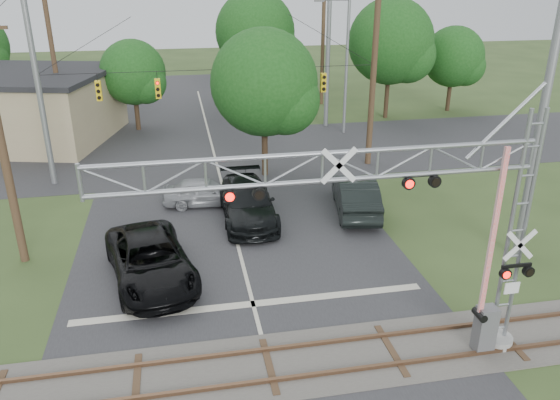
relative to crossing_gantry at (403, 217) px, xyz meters
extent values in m
cube|color=#2C2B2E|center=(-3.81, 8.36, -4.92)|extent=(14.00, 90.00, 0.02)
cube|color=#2C2B2E|center=(-3.81, 22.36, -4.92)|extent=(90.00, 12.00, 0.02)
cube|color=#47423E|center=(-3.81, 0.36, -4.91)|extent=(90.00, 3.20, 0.05)
cube|color=brown|center=(-3.81, -0.36, -4.84)|extent=(90.00, 0.12, 0.14)
cube|color=brown|center=(-3.81, 1.08, -4.84)|extent=(90.00, 0.12, 0.14)
cylinder|color=gray|center=(3.72, 0.06, -4.77)|extent=(0.98, 0.98, 0.33)
cube|color=silver|center=(3.66, -0.26, -2.58)|extent=(0.49, 0.03, 0.38)
cube|color=#5C5D5F|center=(3.06, -0.15, -4.11)|extent=(0.60, 0.49, 1.64)
cube|color=red|center=(2.79, -0.15, -0.77)|extent=(0.15, 0.10, 5.47)
cylinder|color=gray|center=(-13.31, 18.36, 0.82)|extent=(0.32, 0.32, 11.50)
cylinder|color=#453120|center=(5.69, 18.36, 0.82)|extent=(0.36, 0.36, 11.50)
cylinder|color=black|center=(-3.81, 18.36, 1.28)|extent=(19.00, 0.03, 0.03)
cube|color=yellow|center=(-10.21, 18.36, 0.33)|extent=(0.30, 0.30, 1.10)
cube|color=yellow|center=(-7.01, 18.36, 0.33)|extent=(0.30, 0.30, 1.10)
cube|color=yellow|center=(-3.81, 18.36, 0.33)|extent=(0.30, 0.30, 1.10)
cube|color=yellow|center=(-0.61, 18.36, 0.33)|extent=(0.30, 0.30, 1.10)
cube|color=yellow|center=(2.59, 18.36, 0.33)|extent=(0.30, 0.30, 1.10)
imported|color=black|center=(-7.49, 6.37, -4.06)|extent=(4.14, 6.75, 1.75)
imported|color=black|center=(-2.98, 11.41, -4.03)|extent=(2.55, 6.20, 1.79)
imported|color=gray|center=(-4.97, 13.63, -4.21)|extent=(4.36, 2.02, 1.45)
imported|color=black|center=(2.52, 11.27, -4.02)|extent=(2.89, 5.75, 1.81)
cylinder|color=gray|center=(6.31, 25.65, -0.05)|extent=(0.22, 0.22, 9.77)
cylinder|color=gray|center=(5.22, 25.65, 4.62)|extent=(2.17, 0.13, 0.13)
cube|color=#5C5D5F|center=(4.14, 25.65, 4.56)|extent=(0.65, 0.27, 0.16)
cylinder|color=#453120|center=(-14.11, 27.43, 1.21)|extent=(0.34, 0.34, 12.29)
cylinder|color=gray|center=(5.51, 27.90, 1.18)|extent=(0.34, 0.34, 12.22)
cylinder|color=#453120|center=(-12.84, 9.00, 0.15)|extent=(0.34, 0.34, 10.16)
cylinder|color=gray|center=(7.89, 5.46, 1.11)|extent=(0.34, 0.34, 12.09)
cylinder|color=#453120|center=(7.18, 35.57, 0.73)|extent=(0.34, 0.34, 11.31)
cylinder|color=#332417|center=(-9.07, 29.48, -3.37)|extent=(0.36, 0.36, 3.13)
sphere|color=#144313|center=(-9.07, 29.48, -0.52)|extent=(4.84, 4.84, 4.84)
cylinder|color=#332417|center=(-1.10, 17.52, -2.96)|extent=(0.36, 0.36, 3.94)
sphere|color=#144313|center=(-1.10, 17.52, 0.62)|extent=(6.08, 6.08, 6.08)
cylinder|color=#332417|center=(1.29, 36.94, -2.65)|extent=(0.36, 0.36, 4.57)
sphere|color=#144313|center=(1.29, 36.94, 1.51)|extent=(7.06, 7.06, 7.06)
cylinder|color=#332417|center=(11.14, 29.51, -2.73)|extent=(0.36, 0.36, 4.40)
sphere|color=#144313|center=(11.14, 29.51, 1.27)|extent=(6.81, 6.81, 6.81)
cylinder|color=#332417|center=(17.45, 30.88, -3.28)|extent=(0.36, 0.36, 3.31)
sphere|color=#144313|center=(17.45, 30.88, -0.27)|extent=(5.11, 5.11, 5.11)
camera|label=1|loc=(-6.04, -13.05, 6.37)|focal=35.00mm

